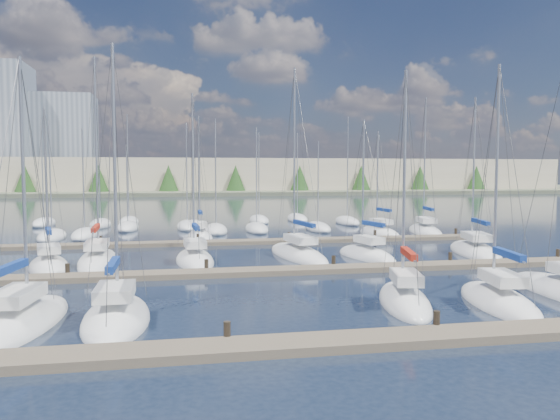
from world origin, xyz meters
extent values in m
plane|color=#1D273A|center=(0.00, 60.00, 0.00)|extent=(400.00, 400.00, 0.00)
cube|color=#6B5E4C|center=(0.00, 2.00, 0.15)|extent=(44.00, 1.80, 0.35)
cylinder|color=#2D261C|center=(-4.00, 2.90, 0.30)|extent=(0.26, 0.26, 1.10)
cylinder|color=#2D261C|center=(4.00, 2.90, 0.30)|extent=(0.26, 0.26, 1.10)
cube|color=#6B5E4C|center=(0.00, 16.00, 0.15)|extent=(44.00, 1.80, 0.35)
cylinder|color=#2D261C|center=(-12.00, 16.90, 0.30)|extent=(0.26, 0.26, 1.10)
cylinder|color=#2D261C|center=(-4.00, 16.90, 0.30)|extent=(0.26, 0.26, 1.10)
cylinder|color=#2D261C|center=(4.00, 16.90, 0.30)|extent=(0.26, 0.26, 1.10)
cylinder|color=#2D261C|center=(12.00, 16.90, 0.30)|extent=(0.26, 0.26, 1.10)
cylinder|color=#2D261C|center=(20.00, 16.90, 0.30)|extent=(0.26, 0.26, 1.10)
cube|color=#6B5E4C|center=(0.00, 30.00, 0.15)|extent=(44.00, 1.80, 0.35)
cylinder|color=#2D261C|center=(-12.00, 30.90, 0.30)|extent=(0.26, 0.26, 1.10)
cylinder|color=#2D261C|center=(-4.00, 30.90, 0.30)|extent=(0.26, 0.26, 1.10)
cylinder|color=#2D261C|center=(4.00, 30.90, 0.30)|extent=(0.26, 0.26, 1.10)
cylinder|color=#2D261C|center=(12.00, 30.90, 0.30)|extent=(0.26, 0.26, 1.10)
cylinder|color=#2D261C|center=(20.00, 30.90, 0.30)|extent=(0.26, 0.26, 1.10)
ellipsoid|color=white|center=(-13.73, 20.15, 0.05)|extent=(3.89, 6.70, 1.60)
cube|color=black|center=(-13.73, 20.15, 0.05)|extent=(1.96, 3.24, 0.12)
cube|color=silver|center=(-13.65, 19.84, 1.35)|extent=(1.83, 2.46, 0.50)
cylinder|color=#9EA0A5|center=(-13.85, 20.63, 5.66)|extent=(0.14, 0.14, 9.13)
cylinder|color=#9EA0A5|center=(-13.52, 19.35, 2.40)|extent=(0.75, 2.59, 0.10)
cube|color=navy|center=(-13.52, 19.35, 2.52)|extent=(0.90, 2.43, 0.30)
ellipsoid|color=white|center=(-3.70, 34.11, 0.05)|extent=(2.35, 6.23, 1.60)
cube|color=silver|center=(-3.70, 33.80, 1.35)|extent=(1.27, 2.19, 0.50)
cylinder|color=#9EA0A5|center=(-3.71, 34.61, 6.17)|extent=(0.14, 0.14, 10.13)
cylinder|color=#9EA0A5|center=(-3.69, 33.31, 2.40)|extent=(0.14, 2.61, 0.10)
cube|color=navy|center=(-3.69, 33.31, 2.52)|extent=(0.34, 2.40, 0.30)
ellipsoid|color=white|center=(18.90, 35.06, 0.05)|extent=(4.31, 9.17, 1.60)
cube|color=black|center=(18.90, 35.06, 0.05)|extent=(2.17, 4.42, 0.12)
cube|color=silver|center=(18.81, 34.63, 1.35)|extent=(2.01, 3.32, 0.50)
cylinder|color=#9EA0A5|center=(19.04, 35.76, 7.36)|extent=(0.14, 0.14, 12.52)
cylinder|color=#9EA0A5|center=(18.66, 33.94, 2.40)|extent=(0.85, 3.65, 0.10)
cube|color=navy|center=(18.66, 33.94, 2.52)|extent=(0.98, 3.40, 0.30)
ellipsoid|color=white|center=(4.62, 7.31, 0.05)|extent=(3.70, 7.19, 1.60)
cube|color=maroon|center=(4.62, 7.31, 0.05)|extent=(1.86, 3.47, 0.12)
cube|color=silver|center=(4.54, 6.97, 1.35)|extent=(1.71, 2.62, 0.50)
cylinder|color=#9EA0A5|center=(4.75, 7.84, 5.96)|extent=(0.14, 0.14, 9.73)
cylinder|color=#9EA0A5|center=(4.41, 6.44, 2.40)|extent=(0.78, 2.83, 0.10)
cube|color=maroon|center=(4.41, 6.44, 2.52)|extent=(0.92, 2.65, 0.30)
ellipsoid|color=white|center=(-8.19, 6.71, 0.05)|extent=(2.72, 7.15, 1.60)
cube|color=silver|center=(-8.19, 6.35, 1.35)|extent=(1.49, 2.51, 0.50)
cylinder|color=#9EA0A5|center=(-8.20, 7.28, 6.23)|extent=(0.14, 0.14, 10.26)
cylinder|color=#9EA0A5|center=(-8.18, 5.78, 2.40)|extent=(0.12, 3.00, 0.10)
cube|color=navy|center=(-8.18, 5.78, 2.52)|extent=(0.32, 2.76, 0.30)
ellipsoid|color=white|center=(7.58, 20.80, 0.05)|extent=(3.57, 7.08, 1.60)
cube|color=black|center=(7.58, 20.80, 0.05)|extent=(1.80, 3.42, 0.12)
cube|color=silver|center=(7.65, 20.47, 1.35)|extent=(1.68, 2.57, 0.50)
cylinder|color=#9EA0A5|center=(7.47, 21.33, 5.49)|extent=(0.14, 0.14, 8.77)
cylinder|color=#9EA0A5|center=(7.76, 19.94, 2.40)|extent=(0.69, 2.80, 0.10)
cube|color=navy|center=(7.76, 19.94, 2.52)|extent=(0.84, 2.62, 0.30)
ellipsoid|color=white|center=(-11.84, 6.74, 0.05)|extent=(3.52, 8.47, 1.60)
cube|color=black|center=(-11.84, 6.74, 0.05)|extent=(1.79, 4.08, 0.12)
cube|color=silver|center=(-11.89, 6.33, 1.35)|extent=(1.74, 3.03, 0.50)
cylinder|color=#9EA0A5|center=(-11.76, 7.39, 5.91)|extent=(0.14, 0.14, 9.62)
cylinder|color=#9EA0A5|center=(-11.97, 5.68, 2.40)|extent=(0.52, 3.44, 0.10)
cube|color=navy|center=(-11.97, 5.68, 2.52)|extent=(0.68, 3.19, 0.30)
ellipsoid|color=white|center=(-4.58, 21.14, 0.05)|extent=(2.88, 7.26, 1.60)
cube|color=maroon|center=(-4.58, 21.14, 0.05)|extent=(1.48, 3.49, 0.12)
cube|color=silver|center=(-4.56, 20.78, 1.35)|extent=(1.51, 2.57, 0.50)
cylinder|color=#9EA0A5|center=(-4.61, 21.71, 6.28)|extent=(0.14, 0.14, 10.36)
cylinder|color=#9EA0A5|center=(-4.52, 20.21, 2.40)|extent=(0.27, 3.00, 0.10)
cube|color=navy|center=(-4.52, 20.21, 2.52)|extent=(0.45, 2.77, 0.30)
ellipsoid|color=white|center=(2.86, 22.22, 0.05)|extent=(3.89, 9.86, 1.60)
cube|color=silver|center=(2.93, 21.74, 1.35)|extent=(1.88, 3.52, 0.50)
cylinder|color=#9EA0A5|center=(2.76, 22.98, 7.38)|extent=(0.14, 0.14, 12.56)
cylinder|color=#9EA0A5|center=(3.03, 20.98, 2.40)|extent=(0.65, 4.00, 0.10)
cube|color=navy|center=(3.03, 20.98, 2.52)|extent=(0.80, 3.71, 0.30)
ellipsoid|color=white|center=(16.30, 21.24, 0.05)|extent=(4.80, 9.43, 1.60)
cube|color=silver|center=(16.20, 20.80, 1.35)|extent=(2.22, 3.43, 0.50)
cylinder|color=#9EA0A5|center=(16.47, 21.94, 6.43)|extent=(0.14, 0.14, 10.67)
cylinder|color=#9EA0A5|center=(16.03, 20.10, 2.40)|extent=(0.97, 3.71, 0.10)
cube|color=navy|center=(16.03, 20.10, 2.52)|extent=(1.10, 3.46, 0.30)
ellipsoid|color=white|center=(8.82, 6.40, 0.05)|extent=(3.52, 7.57, 1.60)
cube|color=black|center=(8.82, 6.40, 0.05)|extent=(1.78, 3.65, 0.12)
cube|color=silver|center=(8.76, 6.04, 1.35)|extent=(1.69, 2.73, 0.50)
cylinder|color=#9EA0A5|center=(8.92, 6.97, 6.09)|extent=(0.14, 0.14, 9.97)
cylinder|color=#9EA0A5|center=(8.67, 5.46, 2.40)|extent=(0.60, 3.03, 0.10)
cube|color=navy|center=(8.67, 5.46, 2.52)|extent=(0.76, 2.82, 0.30)
ellipsoid|color=white|center=(13.70, 34.22, 0.05)|extent=(3.08, 7.49, 1.60)
cube|color=silver|center=(13.72, 33.86, 1.35)|extent=(1.59, 2.66, 0.50)
cylinder|color=#9EA0A5|center=(13.66, 34.81, 5.61)|extent=(0.14, 0.14, 9.01)
cylinder|color=#9EA0A5|center=(13.76, 33.27, 2.40)|extent=(0.31, 3.08, 0.10)
cube|color=navy|center=(13.76, 33.27, 2.52)|extent=(0.49, 2.85, 0.30)
ellipsoid|color=white|center=(-10.99, 21.81, 0.05)|extent=(3.04, 9.11, 1.60)
cube|color=silver|center=(-10.96, 21.36, 1.35)|extent=(1.57, 3.22, 0.50)
cylinder|color=#9EA0A5|center=(-11.02, 22.53, 7.47)|extent=(0.14, 0.14, 12.73)
cylinder|color=#9EA0A5|center=(-10.92, 20.64, 2.40)|extent=(0.31, 3.77, 0.10)
cube|color=maroon|center=(-10.92, 20.64, 2.52)|extent=(0.49, 3.48, 0.30)
cylinder|color=#9EA0A5|center=(-20.75, 49.89, 6.50)|extent=(0.12, 0.12, 11.20)
ellipsoid|color=white|center=(-20.75, 49.89, 0.25)|extent=(2.20, 6.40, 1.40)
cylinder|color=#9EA0A5|center=(-3.94, 43.45, 5.97)|extent=(0.12, 0.12, 10.14)
ellipsoid|color=white|center=(-3.94, 43.45, 0.25)|extent=(2.20, 6.40, 1.40)
cylinder|color=#9EA0A5|center=(-4.68, 43.24, 6.14)|extent=(0.12, 0.12, 10.49)
ellipsoid|color=white|center=(-4.68, 43.24, 0.25)|extent=(2.20, 6.40, 1.40)
cylinder|color=#9EA0A5|center=(9.07, 50.53, 5.93)|extent=(0.12, 0.12, 10.06)
ellipsoid|color=white|center=(9.07, 50.53, 0.25)|extent=(2.20, 6.40, 1.40)
cylinder|color=#9EA0A5|center=(-14.23, 47.33, 5.60)|extent=(0.12, 0.12, 9.39)
ellipsoid|color=white|center=(-14.23, 47.33, 0.25)|extent=(2.20, 6.40, 1.40)
cylinder|color=#9EA0A5|center=(-16.97, 36.19, 5.83)|extent=(0.12, 0.12, 9.85)
ellipsoid|color=white|center=(-16.97, 36.19, 0.25)|extent=(2.20, 6.40, 1.40)
cylinder|color=#9EA0A5|center=(-14.23, 36.83, 5.55)|extent=(0.12, 0.12, 9.30)
ellipsoid|color=white|center=(-14.23, 36.83, 0.25)|extent=(2.20, 6.40, 1.40)
cylinder|color=#9EA0A5|center=(13.97, 45.41, 6.74)|extent=(0.12, 0.12, 11.68)
ellipsoid|color=white|center=(13.97, 45.41, 0.25)|extent=(2.20, 6.40, 1.40)
cylinder|color=#9EA0A5|center=(2.31, 39.32, 5.78)|extent=(0.12, 0.12, 9.76)
ellipsoid|color=white|center=(2.31, 39.32, 0.25)|extent=(2.20, 6.40, 1.40)
cylinder|color=#9EA0A5|center=(-11.34, 49.91, 6.87)|extent=(0.12, 0.12, 11.95)
ellipsoid|color=white|center=(-11.34, 49.91, 0.25)|extent=(2.20, 6.40, 1.40)
cylinder|color=#9EA0A5|center=(8.76, 39.06, 5.13)|extent=(0.12, 0.12, 8.46)
ellipsoid|color=white|center=(8.76, 39.06, 0.25)|extent=(2.20, 6.40, 1.40)
cylinder|color=#9EA0A5|center=(-10.91, 43.47, 4.96)|extent=(0.12, 0.12, 8.12)
ellipsoid|color=white|center=(-10.91, 43.47, 0.25)|extent=(2.20, 6.40, 1.40)
cylinder|color=#9EA0A5|center=(4.00, 49.08, 5.90)|extent=(0.12, 0.12, 10.00)
ellipsoid|color=white|center=(4.00, 49.08, 0.25)|extent=(2.20, 6.40, 1.40)
cylinder|color=#9EA0A5|center=(-1.89, 38.97, 6.17)|extent=(0.12, 0.12, 10.54)
ellipsoid|color=white|center=(-1.89, 38.97, 0.25)|extent=(2.20, 6.40, 1.40)
cube|color=#666B51|center=(0.00, 150.00, 0.50)|extent=(400.00, 60.00, 1.00)
cube|color=beige|center=(10.00, 140.00, 5.00)|extent=(200.00, 12.00, 10.00)
cube|color=slate|center=(-40.00, 165.00, 15.00)|extent=(18.00, 15.00, 30.00)
cone|color=#284C1E|center=(-44.00, 133.00, 4.00)|extent=(6.00, 6.00, 8.00)
cone|color=#284C1E|center=(-26.00, 133.00, 4.00)|extent=(6.00, 6.00, 8.00)
cone|color=#284C1E|center=(-8.00, 133.00, 4.00)|extent=(6.00, 6.00, 8.00)
cone|color=#284C1E|center=(10.00, 133.00, 4.00)|extent=(6.00, 6.00, 8.00)
cone|color=#284C1E|center=(28.00, 133.00, 4.00)|extent=(6.00, 6.00, 8.00)
cone|color=#284C1E|center=(46.00, 133.00, 4.00)|extent=(6.00, 6.00, 8.00)
cone|color=#284C1E|center=(64.00, 133.00, 4.00)|extent=(6.00, 6.00, 8.00)
cone|color=#284C1E|center=(82.00, 133.00, 4.00)|extent=(6.00, 6.00, 8.00)
camera|label=1|loc=(-5.66, -16.11, 6.14)|focal=35.00mm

